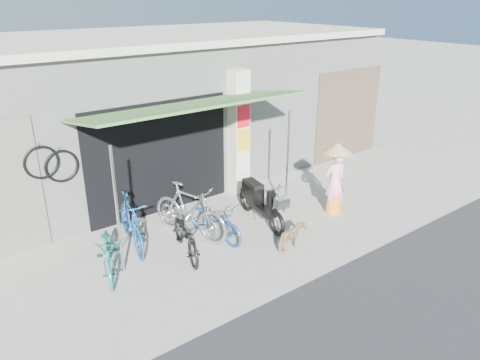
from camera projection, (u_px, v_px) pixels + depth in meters
ground at (278, 238)px, 9.46m from camera, size 80.00×80.00×0.00m
bicycle_shop at (153, 104)px, 12.52m from camera, size 12.30×5.30×3.66m
shop_pillar at (238, 133)px, 11.18m from camera, size 0.42×0.44×3.00m
awning at (192, 107)px, 9.21m from camera, size 4.60×1.88×2.72m
neighbour_right at (348, 114)px, 13.70m from camera, size 2.60×0.06×2.60m
bike_teal at (108, 252)px, 8.15m from camera, size 1.07×1.70×0.84m
bike_blue at (131, 222)px, 8.95m from camera, size 0.85×1.83×1.06m
bike_black at (186, 235)px, 8.72m from camera, size 0.94×1.65×0.82m
bike_silver at (190, 211)px, 9.34m from camera, size 1.04×1.96×1.13m
bike_navy at (215, 220)px, 9.32m from camera, size 0.71×1.59×0.81m
street_dog at (292, 237)px, 8.94m from camera, size 0.67×0.39×0.53m
moped at (260, 201)px, 9.98m from camera, size 0.60×1.83×1.04m
nun at (335, 178)px, 10.31m from camera, size 0.64×0.64×1.63m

